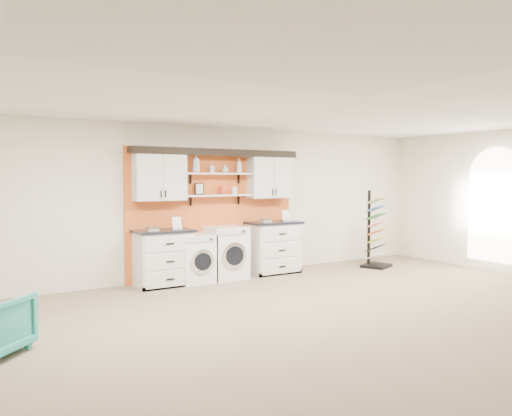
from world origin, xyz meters
TOP-DOWN VIEW (x-y plane):
  - floor at (0.00, 0.00)m, footprint 10.00×10.00m
  - ceiling at (0.00, 0.00)m, footprint 10.00×10.00m
  - wall_back at (0.00, 4.00)m, footprint 10.00×0.00m
  - accent_panel at (0.00, 3.96)m, footprint 3.40×0.07m
  - upper_cabinet_left at (-1.13, 3.79)m, footprint 0.90×0.35m
  - upper_cabinet_right at (1.13, 3.79)m, footprint 0.90×0.35m
  - shelf_lower at (0.00, 3.80)m, footprint 1.32×0.28m
  - shelf_upper at (0.00, 3.80)m, footprint 1.32×0.28m
  - crown_molding at (0.00, 3.81)m, footprint 3.30×0.41m
  - window_arched at (4.94, 1.50)m, footprint 0.06×1.10m
  - picture_frame at (-0.35, 3.85)m, footprint 0.18×0.02m
  - canister_red at (0.10, 3.80)m, footprint 0.11×0.11m
  - canister_cream at (0.35, 3.80)m, footprint 0.10×0.10m
  - base_cabinet_left at (-1.13, 3.64)m, footprint 0.99×0.66m
  - base_cabinet_right at (1.13, 3.64)m, footprint 1.03×0.66m
  - washer at (-0.55, 3.64)m, footprint 0.61×0.71m
  - dryer at (0.07, 3.64)m, footprint 0.69×0.71m
  - sample_rack at (3.30, 3.07)m, footprint 0.72×0.67m
  - soap_bottle_a at (-0.43, 3.80)m, footprint 0.15×0.15m
  - soap_bottle_b at (-0.12, 3.80)m, footprint 0.08×0.09m
  - soap_bottle_c at (0.16, 3.80)m, footprint 0.14×0.14m
  - soap_bottle_d at (0.45, 3.80)m, footprint 0.15×0.15m

SIDE VIEW (x-z plane):
  - floor at x=0.00m, z-range 0.00..0.00m
  - washer at x=-0.55m, z-range 0.00..0.86m
  - dryer at x=0.07m, z-range 0.00..0.96m
  - base_cabinet_left at x=-1.13m, z-range 0.00..0.96m
  - base_cabinet_right at x=1.13m, z-range 0.00..1.01m
  - sample_rack at x=3.30m, z-range -0.28..1.31m
  - accent_panel at x=0.00m, z-range 0.00..2.40m
  - window_arched at x=4.94m, z-range 0.26..2.51m
  - wall_back at x=0.00m, z-range -3.60..6.40m
  - shelf_lower at x=0.00m, z-range 1.52..1.54m
  - canister_cream at x=0.35m, z-range 1.54..1.69m
  - canister_red at x=0.10m, z-range 1.54..1.71m
  - picture_frame at x=-0.35m, z-range 1.54..1.77m
  - upper_cabinet_left at x=-1.13m, z-range 1.46..2.30m
  - upper_cabinet_right at x=1.13m, z-range 1.46..2.30m
  - shelf_upper at x=0.00m, z-range 1.92..1.94m
  - soap_bottle_c at x=0.16m, z-range 1.95..2.10m
  - soap_bottle_b at x=-0.12m, z-range 1.94..2.12m
  - soap_bottle_d at x=0.45m, z-range 1.95..2.23m
  - soap_bottle_a at x=-0.43m, z-range 1.95..2.29m
  - crown_molding at x=0.00m, z-range 2.26..2.39m
  - ceiling at x=0.00m, z-range 2.80..2.80m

